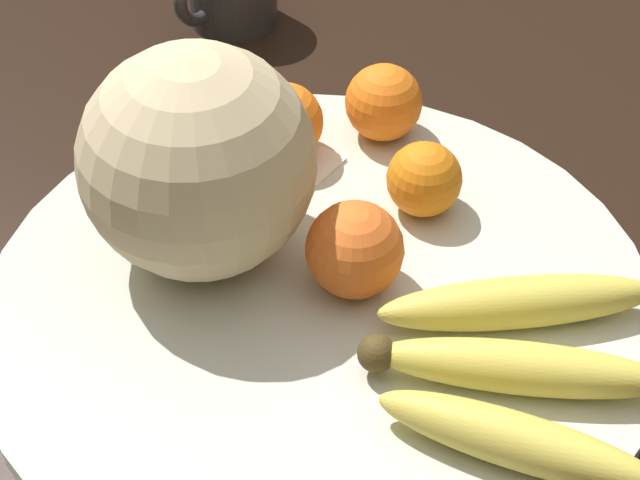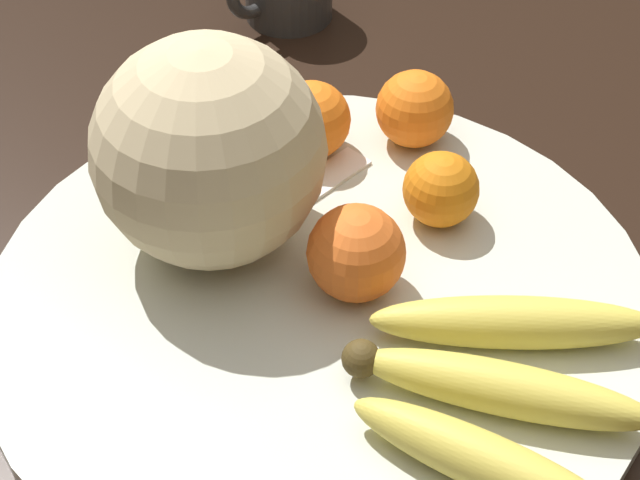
{
  "view_description": "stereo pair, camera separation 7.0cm",
  "coord_description": "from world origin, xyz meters",
  "px_view_note": "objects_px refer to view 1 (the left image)",
  "views": [
    {
      "loc": [
        -0.24,
        -0.49,
        1.29
      ],
      "look_at": [
        -0.04,
        -0.02,
        0.81
      ],
      "focal_mm": 60.0,
      "sensor_mm": 36.0,
      "label": 1
    },
    {
      "loc": [
        -0.17,
        -0.52,
        1.29
      ],
      "look_at": [
        -0.04,
        -0.02,
        0.81
      ],
      "focal_mm": 60.0,
      "sensor_mm": 36.0,
      "label": 2
    }
  ],
  "objects_px": {
    "melon": "(197,161)",
    "orange_front_right": "(384,102)",
    "orange_front_left": "(424,179)",
    "orange_mid_center": "(279,123)",
    "produce_tag": "(305,179)",
    "banana_bunch": "(515,364)",
    "orange_back_left": "(355,250)",
    "kitchen_table": "(349,353)",
    "fruit_bowl": "(320,299)"
  },
  "relations": [
    {
      "from": "orange_front_right",
      "to": "produce_tag",
      "type": "bearing_deg",
      "value": -159.87
    },
    {
      "from": "fruit_bowl",
      "to": "orange_front_left",
      "type": "height_order",
      "value": "orange_front_left"
    },
    {
      "from": "orange_front_right",
      "to": "orange_front_left",
      "type": "bearing_deg",
      "value": -97.49
    },
    {
      "from": "melon",
      "to": "orange_mid_center",
      "type": "height_order",
      "value": "melon"
    },
    {
      "from": "melon",
      "to": "orange_front_left",
      "type": "bearing_deg",
      "value": -7.83
    },
    {
      "from": "melon",
      "to": "orange_mid_center",
      "type": "bearing_deg",
      "value": 41.57
    },
    {
      "from": "kitchen_table",
      "to": "orange_front_left",
      "type": "xyz_separation_m",
      "value": [
        0.07,
        0.03,
        0.13
      ]
    },
    {
      "from": "produce_tag",
      "to": "orange_back_left",
      "type": "bearing_deg",
      "value": -126.35
    },
    {
      "from": "orange_front_left",
      "to": "orange_front_right",
      "type": "relative_size",
      "value": 0.91
    },
    {
      "from": "kitchen_table",
      "to": "melon",
      "type": "height_order",
      "value": "melon"
    },
    {
      "from": "fruit_bowl",
      "to": "melon",
      "type": "distance_m",
      "value": 0.13
    },
    {
      "from": "orange_mid_center",
      "to": "banana_bunch",
      "type": "bearing_deg",
      "value": -79.76
    },
    {
      "from": "orange_mid_center",
      "to": "orange_back_left",
      "type": "bearing_deg",
      "value": -92.59
    },
    {
      "from": "orange_back_left",
      "to": "kitchen_table",
      "type": "bearing_deg",
      "value": 68.04
    },
    {
      "from": "orange_front_right",
      "to": "kitchen_table",
      "type": "bearing_deg",
      "value": -124.49
    },
    {
      "from": "melon",
      "to": "orange_front_left",
      "type": "xyz_separation_m",
      "value": [
        0.16,
        -0.02,
        -0.05
      ]
    },
    {
      "from": "orange_front_right",
      "to": "orange_back_left",
      "type": "height_order",
      "value": "orange_back_left"
    },
    {
      "from": "kitchen_table",
      "to": "orange_front_right",
      "type": "height_order",
      "value": "orange_front_right"
    },
    {
      "from": "kitchen_table",
      "to": "orange_front_right",
      "type": "relative_size",
      "value": 23.05
    },
    {
      "from": "fruit_bowl",
      "to": "orange_front_right",
      "type": "xyz_separation_m",
      "value": [
        0.12,
        0.14,
        0.04
      ]
    },
    {
      "from": "kitchen_table",
      "to": "orange_front_right",
      "type": "distance_m",
      "value": 0.2
    },
    {
      "from": "orange_back_left",
      "to": "produce_tag",
      "type": "xyz_separation_m",
      "value": [
        0.01,
        0.12,
        -0.03
      ]
    },
    {
      "from": "kitchen_table",
      "to": "produce_tag",
      "type": "distance_m",
      "value": 0.14
    },
    {
      "from": "banana_bunch",
      "to": "orange_front_right",
      "type": "relative_size",
      "value": 3.65
    },
    {
      "from": "orange_front_right",
      "to": "produce_tag",
      "type": "distance_m",
      "value": 0.09
    },
    {
      "from": "kitchen_table",
      "to": "orange_back_left",
      "type": "xyz_separation_m",
      "value": [
        -0.01,
        -0.03,
        0.14
      ]
    },
    {
      "from": "orange_back_left",
      "to": "produce_tag",
      "type": "bearing_deg",
      "value": 83.85
    },
    {
      "from": "fruit_bowl",
      "to": "melon",
      "type": "height_order",
      "value": "melon"
    },
    {
      "from": "kitchen_table",
      "to": "orange_back_left",
      "type": "relative_size",
      "value": 21.08
    },
    {
      "from": "orange_mid_center",
      "to": "produce_tag",
      "type": "relative_size",
      "value": 0.75
    },
    {
      "from": "orange_back_left",
      "to": "produce_tag",
      "type": "height_order",
      "value": "orange_back_left"
    },
    {
      "from": "orange_back_left",
      "to": "produce_tag",
      "type": "relative_size",
      "value": 0.82
    },
    {
      "from": "melon",
      "to": "orange_front_right",
      "type": "relative_size",
      "value": 2.62
    },
    {
      "from": "kitchen_table",
      "to": "fruit_bowl",
      "type": "distance_m",
      "value": 0.11
    },
    {
      "from": "banana_bunch",
      "to": "orange_front_left",
      "type": "distance_m",
      "value": 0.17
    },
    {
      "from": "orange_front_right",
      "to": "produce_tag",
      "type": "xyz_separation_m",
      "value": [
        -0.08,
        -0.03,
        -0.03
      ]
    },
    {
      "from": "melon",
      "to": "orange_front_right",
      "type": "bearing_deg",
      "value": 22.1
    },
    {
      "from": "kitchen_table",
      "to": "orange_mid_center",
      "type": "distance_m",
      "value": 0.19
    },
    {
      "from": "banana_bunch",
      "to": "orange_back_left",
      "type": "height_order",
      "value": "orange_back_left"
    },
    {
      "from": "orange_front_right",
      "to": "orange_mid_center",
      "type": "bearing_deg",
      "value": 174.56
    },
    {
      "from": "orange_mid_center",
      "to": "orange_front_right",
      "type": "bearing_deg",
      "value": -5.44
    },
    {
      "from": "orange_front_right",
      "to": "orange_back_left",
      "type": "xyz_separation_m",
      "value": [
        -0.09,
        -0.15,
        0.0
      ]
    },
    {
      "from": "orange_front_left",
      "to": "produce_tag",
      "type": "distance_m",
      "value": 0.1
    },
    {
      "from": "banana_bunch",
      "to": "orange_mid_center",
      "type": "distance_m",
      "value": 0.28
    },
    {
      "from": "fruit_bowl",
      "to": "orange_back_left",
      "type": "xyz_separation_m",
      "value": [
        0.02,
        -0.0,
        0.04
      ]
    },
    {
      "from": "orange_front_left",
      "to": "produce_tag",
      "type": "height_order",
      "value": "orange_front_left"
    },
    {
      "from": "orange_front_left",
      "to": "orange_mid_center",
      "type": "bearing_deg",
      "value": 125.84
    },
    {
      "from": "kitchen_table",
      "to": "fruit_bowl",
      "type": "relative_size",
      "value": 3.06
    },
    {
      "from": "kitchen_table",
      "to": "produce_tag",
      "type": "relative_size",
      "value": 17.37
    },
    {
      "from": "fruit_bowl",
      "to": "orange_back_left",
      "type": "height_order",
      "value": "orange_back_left"
    }
  ]
}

